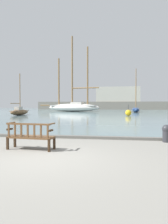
# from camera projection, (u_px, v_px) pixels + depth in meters

# --- Properties ---
(ground_plane) EXTENTS (160.00, 160.00, 0.00)m
(ground_plane) POSITION_uv_depth(u_px,v_px,m) (43.00, 159.00, 6.21)
(ground_plane) COLOR gray
(harbor_water) EXTENTS (100.00, 80.00, 0.08)m
(harbor_water) POSITION_uv_depth(u_px,v_px,m) (110.00, 111.00, 49.63)
(harbor_water) COLOR slate
(harbor_water) RESTS_ON ground
(quay_edge_kerb) EXTENTS (40.00, 0.30, 0.12)m
(quay_edge_kerb) POSITION_uv_depth(u_px,v_px,m) (72.00, 137.00, 10.00)
(quay_edge_kerb) COLOR #5B5954
(quay_edge_kerb) RESTS_ON ground
(park_bench) EXTENTS (1.64, 0.66, 0.92)m
(park_bench) POSITION_uv_depth(u_px,v_px,m) (30.00, 136.00, 7.46)
(park_bench) COLOR #322113
(park_bench) RESTS_ON ground
(sailboat_centre_channel) EXTENTS (1.26, 5.29, 5.86)m
(sailboat_centre_channel) POSITION_uv_depth(u_px,v_px,m) (20.00, 112.00, 30.82)
(sailboat_centre_channel) COLOR brown
(sailboat_centre_channel) RESTS_ON harbor_water
(sailboat_mid_starboard) EXTENTS (1.83, 6.22, 8.61)m
(sailboat_mid_starboard) POSITION_uv_depth(u_px,v_px,m) (136.00, 109.00, 43.25)
(sailboat_mid_starboard) COLOR navy
(sailboat_mid_starboard) RESTS_ON harbor_water
(sailboat_outer_starboard) EXTENTS (14.02, 5.43, 16.13)m
(sailboat_outer_starboard) POSITION_uv_depth(u_px,v_px,m) (74.00, 106.00, 46.96)
(sailboat_outer_starboard) COLOR silver
(sailboat_outer_starboard) RESTS_ON harbor_water
(mooring_bollard) EXTENTS (0.37, 0.37, 0.72)m
(mooring_bollard) POSITION_uv_depth(u_px,v_px,m) (167.00, 132.00, 8.94)
(mooring_bollard) COLOR #2D2D33
(mooring_bollard) RESTS_ON ground
(channel_buoy) EXTENTS (0.79, 0.79, 1.49)m
(channel_buoy) POSITION_uv_depth(u_px,v_px,m) (128.00, 113.00, 28.80)
(channel_buoy) COLOR gold
(channel_buoy) RESTS_ON harbor_water
(far_breakwater) EXTENTS (46.68, 2.40, 7.02)m
(far_breakwater) POSITION_uv_depth(u_px,v_px,m) (114.00, 102.00, 66.71)
(far_breakwater) COLOR slate
(far_breakwater) RESTS_ON ground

